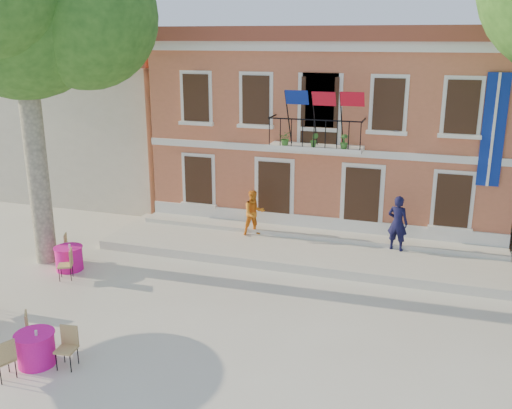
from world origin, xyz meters
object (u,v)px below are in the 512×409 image
object	(u,v)px
plane_tree_west	(19,8)
cafe_table_3	(69,257)
pedestrian_orange	(254,213)
cafe_table_1	(36,347)
pedestrian_navy	(398,223)

from	to	relation	value
plane_tree_west	cafe_table_3	xyz separation A→B (m)	(1.19, -0.42, -7.52)
pedestrian_orange	cafe_table_1	bearing A→B (deg)	-140.11
pedestrian_navy	cafe_table_1	xyz separation A→B (m)	(-7.19, -9.13, -0.80)
pedestrian_navy	pedestrian_orange	bearing A→B (deg)	14.90
pedestrian_orange	cafe_table_3	world-z (taller)	pedestrian_orange
pedestrian_orange	cafe_table_1	world-z (taller)	pedestrian_orange
plane_tree_west	cafe_table_3	size ratio (longest dim) A/B	5.67
pedestrian_orange	cafe_table_3	xyz separation A→B (m)	(-4.81, -4.20, -0.70)
cafe_table_1	cafe_table_3	distance (m)	5.55
cafe_table_1	cafe_table_3	size ratio (longest dim) A/B	0.98
pedestrian_orange	cafe_table_3	bearing A→B (deg)	-175.40
pedestrian_orange	cafe_table_3	size ratio (longest dim) A/B	0.86
cafe_table_3	plane_tree_west	bearing A→B (deg)	160.37
pedestrian_navy	pedestrian_orange	xyz separation A→B (m)	(-4.99, -0.03, -0.11)
plane_tree_west	pedestrian_orange	bearing A→B (deg)	32.17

